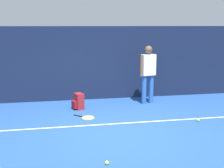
% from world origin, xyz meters
% --- Properties ---
extents(ground_plane, '(12.00, 12.00, 0.00)m').
position_xyz_m(ground_plane, '(0.00, 0.00, 0.00)').
color(ground_plane, '#234C93').
extents(back_fence, '(10.00, 0.10, 2.25)m').
position_xyz_m(back_fence, '(0.00, 3.00, 1.12)').
color(back_fence, '#141E38').
rests_on(back_fence, ground).
extents(court_line, '(9.00, 0.05, 0.00)m').
position_xyz_m(court_line, '(0.00, 0.59, 0.00)').
color(court_line, white).
rests_on(court_line, ground).
extents(tennis_player, '(0.52, 0.30, 1.70)m').
position_xyz_m(tennis_player, '(1.40, 2.19, 0.97)').
color(tennis_player, '#2659A5').
rests_on(tennis_player, ground).
extents(tennis_racket, '(0.57, 0.54, 0.03)m').
position_xyz_m(tennis_racket, '(-0.50, 1.13, 0.01)').
color(tennis_racket, black).
rests_on(tennis_racket, ground).
extents(backpack, '(0.35, 0.35, 0.44)m').
position_xyz_m(backpack, '(-0.65, 1.96, 0.21)').
color(backpack, maroon).
rests_on(backpack, ground).
extents(tennis_ball_near_player, '(0.07, 0.07, 0.07)m').
position_xyz_m(tennis_ball_near_player, '(-0.41, -1.36, 0.03)').
color(tennis_ball_near_player, '#CCE033').
rests_on(tennis_ball_near_player, ground).
extents(tennis_ball_by_fence, '(0.07, 0.07, 0.07)m').
position_xyz_m(tennis_ball_by_fence, '(2.11, 0.39, 0.03)').
color(tennis_ball_by_fence, '#CCE033').
rests_on(tennis_ball_by_fence, ground).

